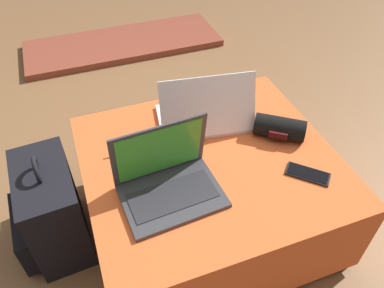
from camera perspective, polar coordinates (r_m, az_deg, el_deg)
name	(u,v)px	position (r m, az deg, el deg)	size (l,w,h in m)	color
ground_plane	(207,222)	(1.68, 2.34, -11.72)	(14.00, 14.00, 0.00)	brown
ottoman	(209,193)	(1.52, 2.55, -7.41)	(0.91, 0.83, 0.40)	maroon
laptop_near	(168,180)	(1.24, -3.71, -5.53)	(0.34, 0.26, 0.25)	#333338
laptop_far	(205,114)	(1.49, 1.96, 4.54)	(0.39, 0.29, 0.24)	silver
cell_phone	(308,174)	(1.38, 17.24, -4.38)	(0.15, 0.15, 0.01)	black
backpack	(50,212)	(1.57, -20.76, -9.61)	(0.28, 0.37, 0.47)	black
wrist_brace	(280,128)	(1.48, 13.20, 2.45)	(0.21, 0.18, 0.09)	black
fireplace_hearth	(123,44)	(2.91, -10.41, 14.82)	(1.40, 0.50, 0.04)	brown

